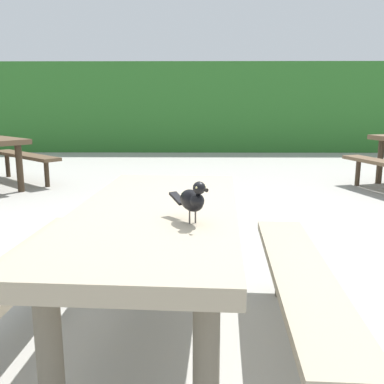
% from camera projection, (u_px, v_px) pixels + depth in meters
% --- Properties ---
extents(ground_plane, '(60.00, 60.00, 0.00)m').
position_uv_depth(ground_plane, '(214.00, 331.00, 2.36)').
color(ground_plane, '#A3A099').
extents(hedge_wall, '(28.00, 1.51, 2.20)m').
position_uv_depth(hedge_wall, '(200.00, 107.00, 11.25)').
color(hedge_wall, '#2D6B28').
rests_on(hedge_wall, ground).
extents(picnic_table_foreground, '(1.78, 1.84, 0.74)m').
position_uv_depth(picnic_table_foreground, '(157.00, 244.00, 2.09)').
color(picnic_table_foreground, gray).
rests_on(picnic_table_foreground, ground).
extents(bird_grackle, '(0.17, 0.26, 0.18)m').
position_uv_depth(bird_grackle, '(193.00, 199.00, 1.75)').
color(bird_grackle, black).
rests_on(bird_grackle, picnic_table_foreground).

